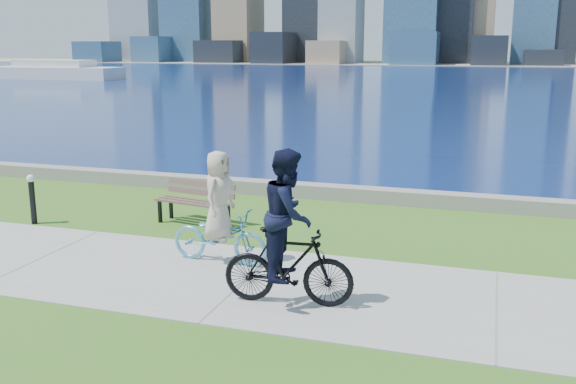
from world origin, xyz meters
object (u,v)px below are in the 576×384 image
cyclist_woman (219,222)px  bollard_lamp (32,196)px  cyclist_man (288,241)px  park_bench (196,199)px

cyclist_woman → bollard_lamp: bearing=80.0°
bollard_lamp → cyclist_man: 7.22m
park_bench → cyclist_woman: (1.56, -2.26, 0.22)m
cyclist_woman → cyclist_man: size_ratio=0.86×
park_bench → bollard_lamp: (-3.41, -1.10, 0.08)m
cyclist_man → bollard_lamp: bearing=62.8°
bollard_lamp → cyclist_woman: (4.96, -1.15, 0.14)m
park_bench → bollard_lamp: bearing=-152.3°
park_bench → bollard_lamp: bollard_lamp is taller
cyclist_woman → cyclist_man: bearing=-126.4°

